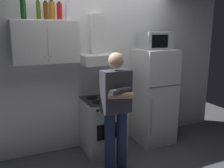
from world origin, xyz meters
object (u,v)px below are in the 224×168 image
cooking_pot (113,96)px  bottle_liquor_amber (52,11)px  bottle_beer_brown (46,11)px  stove_oven (103,125)px  bottle_soda_red (60,11)px  bottle_wine_green (23,6)px  bottle_olive_oil (38,10)px  person_standing (116,108)px  upper_cabinet (45,42)px  microwave (156,41)px  range_hood (99,51)px  refrigerator (154,96)px  bottle_vodka_clear (67,9)px

cooking_pot → bottle_liquor_amber: bearing=161.0°
cooking_pot → bottle_beer_brown: bearing=165.2°
stove_oven → bottle_soda_red: bottle_soda_red is taller
bottle_wine_green → bottle_olive_oil: (0.19, -0.01, -0.05)m
bottle_beer_brown → person_standing: bearing=-45.2°
upper_cabinet → bottle_liquor_amber: 0.44m
stove_oven → bottle_liquor_amber: bottle_liquor_amber is taller
cooking_pot → bottle_olive_oil: bottle_olive_oil is taller
microwave → cooking_pot: microwave is taller
upper_cabinet → bottle_wine_green: size_ratio=2.56×
person_standing → bottle_olive_oil: (-0.81, 0.75, 1.27)m
range_hood → bottle_soda_red: size_ratio=3.05×
cooking_pot → bottle_beer_brown: (-0.90, 0.24, 1.25)m
stove_oven → microwave: microwave is taller
upper_cabinet → microwave: bearing=-3.5°
bottle_wine_green → bottle_olive_oil: bearing=-2.2°
stove_oven → refrigerator: 1.02m
range_hood → microwave: range_hood is taller
cooking_pot → bottle_olive_oil: bearing=165.0°
microwave → bottle_vodka_clear: 1.49m
bottle_soda_red → bottle_liquor_amber: 0.11m
cooking_pot → bottle_liquor_amber: 1.52m
microwave → bottle_vodka_clear: bottle_vodka_clear is taller
bottle_wine_green → bottle_soda_red: size_ratio=1.43×
upper_cabinet → refrigerator: 2.00m
stove_oven → bottle_wine_green: (-1.06, 0.15, 1.79)m
refrigerator → bottle_liquor_amber: 2.14m
stove_oven → bottle_wine_green: bearing=171.7°
refrigerator → microwave: bearing=90.9°
upper_cabinet → refrigerator: bearing=-4.1°
microwave → bottle_beer_brown: bottle_beer_brown is taller
bottle_soda_red → bottle_liquor_amber: bearing=171.0°
bottle_beer_brown → bottle_soda_red: size_ratio=1.00×
stove_oven → bottle_wine_green: 2.08m
cooking_pot → bottle_soda_red: size_ratio=1.10×
person_standing → bottle_soda_red: bottle_soda_red is taller
person_standing → bottle_wine_green: bottle_wine_green is taller
upper_cabinet → microwave: (1.75, -0.11, -0.01)m
upper_cabinet → bottle_olive_oil: bearing=161.7°
microwave → bottle_beer_brown: bearing=176.7°
bottle_wine_green → bottle_liquor_amber: bottle_wine_green is taller
bottle_olive_oil → bottle_vodka_clear: bearing=-0.8°
refrigerator → cooking_pot: (-0.82, -0.12, 0.12)m
bottle_olive_oil → bottle_wine_green: bearing=177.8°
upper_cabinet → bottle_olive_oil: 0.43m
refrigerator → microwave: 0.94m
stove_oven → range_hood: (0.00, 0.13, 1.16)m
stove_oven → person_standing: 0.77m
upper_cabinet → stove_oven: 1.55m
range_hood → bottle_vodka_clear: (-0.47, 0.01, 0.60)m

